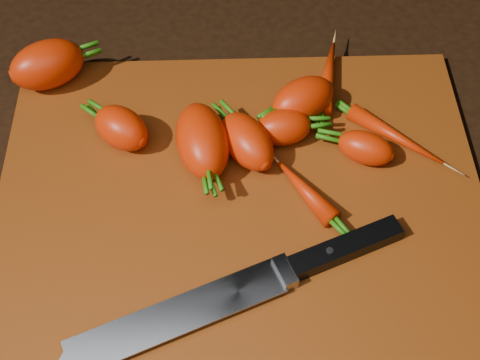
{
  "coord_description": "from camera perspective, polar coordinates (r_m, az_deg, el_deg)",
  "views": [
    {
      "loc": [
        -0.01,
        -0.38,
        0.58
      ],
      "look_at": [
        0.0,
        0.01,
        0.03
      ],
      "focal_mm": 50.0,
      "sensor_mm": 36.0,
      "label": 1
    }
  ],
  "objects": [
    {
      "name": "cutting_board",
      "position": [
        0.69,
        0.03,
        -1.83
      ],
      "size": [
        0.5,
        0.4,
        0.01
      ],
      "primitive_type": "cube",
      "color": "#7E350B",
      "rests_on": "ground"
    },
    {
      "name": "carrot_9",
      "position": [
        0.68,
        5.58,
        -0.89
      ],
      "size": [
        0.07,
        0.08,
        0.02
      ],
      "primitive_type": "ellipsoid",
      "rotation": [
        0.0,
        0.0,
        2.16
      ],
      "color": "#F02800",
      "rests_on": "cutting_board"
    },
    {
      "name": "carrot_6",
      "position": [
        0.71,
        10.68,
        2.71
      ],
      "size": [
        0.07,
        0.06,
        0.04
      ],
      "primitive_type": "ellipsoid",
      "rotation": [
        0.0,
        0.0,
        2.72
      ],
      "color": "#F02800",
      "rests_on": "cutting_board"
    },
    {
      "name": "knife",
      "position": [
        0.62,
        -3.63,
        -10.82
      ],
      "size": [
        0.32,
        0.15,
        0.02
      ],
      "rotation": [
        0.0,
        0.0,
        0.38
      ],
      "color": "gray",
      "rests_on": "cutting_board"
    },
    {
      "name": "carrot_8",
      "position": [
        0.74,
        13.18,
        3.62
      ],
      "size": [
        0.1,
        0.09,
        0.02
      ],
      "primitive_type": "ellipsoid",
      "rotation": [
        0.0,
        0.0,
        -0.7
      ],
      "color": "#F02800",
      "rests_on": "cutting_board"
    },
    {
      "name": "carrot_0",
      "position": [
        0.8,
        -16.12,
        9.45
      ],
      "size": [
        0.1,
        0.09,
        0.05
      ],
      "primitive_type": "ellipsoid",
      "rotation": [
        0.0,
        0.0,
        0.45
      ],
      "color": "#F02800",
      "rests_on": "cutting_board"
    },
    {
      "name": "carrot_1",
      "position": [
        0.72,
        -10.09,
        4.4
      ],
      "size": [
        0.08,
        0.08,
        0.04
      ],
      "primitive_type": "ellipsoid",
      "rotation": [
        0.0,
        0.0,
        2.44
      ],
      "color": "#F02800",
      "rests_on": "cutting_board"
    },
    {
      "name": "carrot_4",
      "position": [
        0.74,
        5.39,
        6.84
      ],
      "size": [
        0.09,
        0.08,
        0.05
      ],
      "primitive_type": "ellipsoid",
      "rotation": [
        0.0,
        0.0,
        3.68
      ],
      "color": "#F02800",
      "rests_on": "cutting_board"
    },
    {
      "name": "carrot_2",
      "position": [
        0.69,
        -3.24,
        3.36
      ],
      "size": [
        0.07,
        0.1,
        0.05
      ],
      "primitive_type": "ellipsoid",
      "rotation": [
        0.0,
        0.0,
        -1.39
      ],
      "color": "#F02800",
      "rests_on": "cutting_board"
    },
    {
      "name": "carrot_5",
      "position": [
        0.72,
        3.7,
        4.51
      ],
      "size": [
        0.06,
        0.05,
        0.04
      ],
      "primitive_type": "ellipsoid",
      "rotation": [
        0.0,
        0.0,
        0.12
      ],
      "color": "#F02800",
      "rests_on": "cutting_board"
    },
    {
      "name": "carrot_7",
      "position": [
        0.78,
        7.49,
        8.75
      ],
      "size": [
        0.05,
        0.11,
        0.02
      ],
      "primitive_type": "ellipsoid",
      "rotation": [
        0.0,
        0.0,
        1.34
      ],
      "color": "#F02800",
      "rests_on": "cutting_board"
    },
    {
      "name": "ground",
      "position": [
        0.7,
        0.03,
        -2.32
      ],
      "size": [
        2.0,
        2.0,
        0.01
      ],
      "primitive_type": "cube",
      "color": "black"
    },
    {
      "name": "carrot_3",
      "position": [
        0.7,
        0.61,
        3.32
      ],
      "size": [
        0.08,
        0.09,
        0.05
      ],
      "primitive_type": "ellipsoid",
      "rotation": [
        0.0,
        0.0,
        2.08
      ],
      "color": "#F02800",
      "rests_on": "cutting_board"
    }
  ]
}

